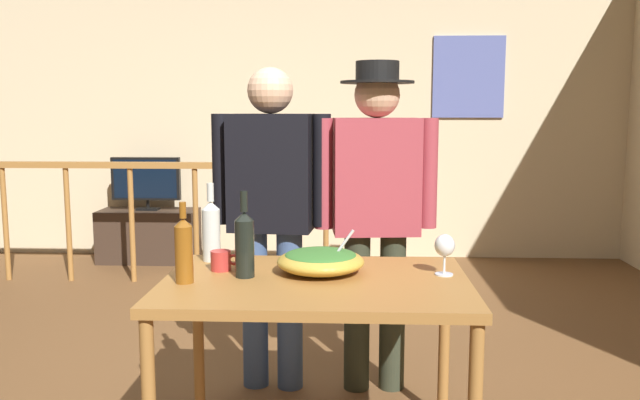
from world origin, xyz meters
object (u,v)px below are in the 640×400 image
object	(u,v)px
tv_console	(149,236)
wine_glass	(445,247)
person_standing_right	(376,198)
wine_bottle_amber	(184,249)
flat_screen_tv	(146,180)
serving_table	(316,298)
mug_red	(221,261)
stair_railing	(225,204)
wine_bottle_dark	(245,243)
wine_bottle_clear	(211,229)
salad_bowl	(321,260)
framed_picture	(469,77)
person_standing_left	(271,202)

from	to	relation	value
tv_console	wine_glass	xyz separation A→B (m)	(2.26, -3.38, 0.63)
person_standing_right	wine_glass	bearing A→B (deg)	106.96
wine_bottle_amber	person_standing_right	size ratio (longest dim) A/B	0.19
person_standing_right	flat_screen_tv	bearing A→B (deg)	-58.85
serving_table	wine_glass	bearing A→B (deg)	10.23
flat_screen_tv	person_standing_right	xyz separation A→B (m)	(2.01, -2.73, 0.21)
wine_glass	mug_red	size ratio (longest dim) A/B	1.40
stair_railing	wine_bottle_dark	xyz separation A→B (m)	(0.60, -2.71, 0.24)
stair_railing	serving_table	distance (m)	2.88
wine_bottle_clear	person_standing_right	distance (m)	0.85
stair_railing	wine_bottle_clear	bearing A→B (deg)	-80.46
salad_bowl	wine_glass	xyz separation A→B (m)	(0.50, -0.01, 0.06)
framed_picture	stair_railing	size ratio (longest dim) A/B	0.20
wine_bottle_amber	wine_bottle_dark	xyz separation A→B (m)	(0.22, 0.10, 0.01)
framed_picture	stair_railing	bearing A→B (deg)	-154.05
framed_picture	person_standing_right	world-z (taller)	framed_picture
tv_console	serving_table	distance (m)	3.91
wine_bottle_dark	person_standing_right	distance (m)	0.88
salad_bowl	wine_bottle_dark	distance (m)	0.32
salad_bowl	wine_glass	distance (m)	0.50
framed_picture	wine_bottle_clear	size ratio (longest dim) A/B	2.17
tv_console	salad_bowl	distance (m)	3.85
flat_screen_tv	person_standing_left	xyz separation A→B (m)	(1.49, -2.73, 0.19)
person_standing_left	wine_glass	bearing A→B (deg)	146.38
salad_bowl	wine_bottle_dark	bearing A→B (deg)	-165.73
tv_console	mug_red	bearing A→B (deg)	-68.04
wine_glass	person_standing_left	distance (m)	1.00
wine_bottle_clear	stair_railing	bearing A→B (deg)	99.54
framed_picture	wine_bottle_amber	xyz separation A→B (m)	(-1.72, -3.84, -0.82)
framed_picture	wine_bottle_dark	bearing A→B (deg)	-111.91
tv_console	wine_glass	size ratio (longest dim) A/B	5.36
stair_railing	tv_console	bearing A→B (deg)	139.56
salad_bowl	flat_screen_tv	bearing A→B (deg)	117.83
mug_red	person_standing_right	world-z (taller)	person_standing_right
serving_table	wine_bottle_clear	size ratio (longest dim) A/B	3.50
wine_bottle_clear	person_standing_right	size ratio (longest dim) A/B	0.21
framed_picture	wine_glass	distance (m)	3.83
flat_screen_tv	stair_railing	bearing A→B (deg)	-39.19
wine_glass	tv_console	bearing A→B (deg)	123.79
tv_console	wine_bottle_dark	world-z (taller)	wine_bottle_dark
person_standing_left	person_standing_right	bearing A→B (deg)	-174.77
stair_railing	person_standing_right	world-z (taller)	person_standing_right
wine_bottle_dark	person_standing_left	size ratio (longest dim) A/B	0.21
wine_glass	mug_red	world-z (taller)	wine_glass
mug_red	person_standing_right	size ratio (longest dim) A/B	0.07
flat_screen_tv	serving_table	distance (m)	3.86
stair_railing	framed_picture	bearing A→B (deg)	25.95
stair_railing	wine_glass	size ratio (longest dim) A/B	22.70
salad_bowl	stair_railing	bearing A→B (deg)	108.86
serving_table	wine_bottle_dark	size ratio (longest dim) A/B	3.49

